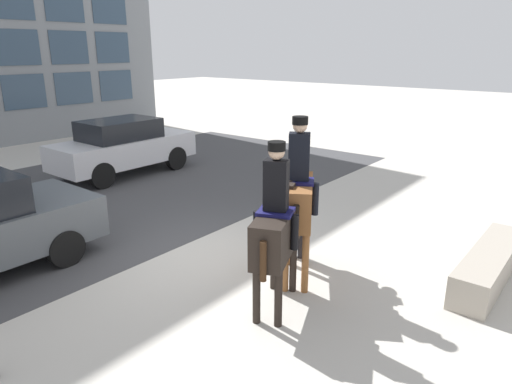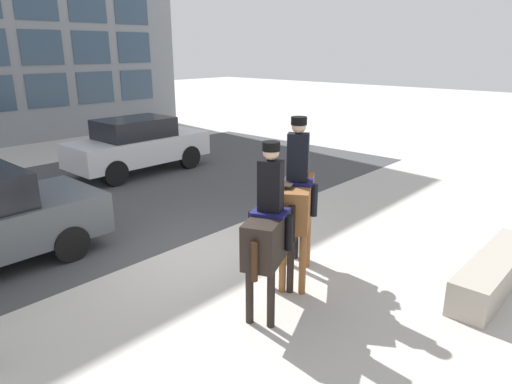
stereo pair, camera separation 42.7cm
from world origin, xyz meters
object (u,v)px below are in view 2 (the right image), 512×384
object	(u,v)px
mounted_horse_lead	(272,227)
mounted_horse_companion	(297,197)
pedestrian_bystander	(300,206)
planter_ledge	(494,272)
street_car_far_lane	(138,145)

from	to	relation	value
mounted_horse_lead	mounted_horse_companion	bearing A→B (deg)	-6.58
pedestrian_bystander	planter_ledge	size ratio (longest dim) A/B	0.63
street_car_far_lane	mounted_horse_companion	bearing A→B (deg)	-105.95
mounted_horse_lead	planter_ledge	xyz separation A→B (m)	(2.79, -2.28, -0.98)
planter_ledge	street_car_far_lane	bearing A→B (deg)	88.02
mounted_horse_companion	planter_ledge	world-z (taller)	mounted_horse_companion
mounted_horse_companion	planter_ledge	size ratio (longest dim) A/B	0.99
mounted_horse_companion	street_car_far_lane	size ratio (longest dim) A/B	0.63
mounted_horse_lead	planter_ledge	world-z (taller)	mounted_horse_lead
mounted_horse_lead	street_car_far_lane	size ratio (longest dim) A/B	0.58
mounted_horse_lead	pedestrian_bystander	xyz separation A→B (m)	(1.54, 0.65, -0.23)
mounted_horse_lead	street_car_far_lane	world-z (taller)	mounted_horse_lead
mounted_horse_lead	planter_ledge	distance (m)	3.74
street_car_far_lane	pedestrian_bystander	bearing A→B (deg)	-102.29
mounted_horse_lead	street_car_far_lane	distance (m)	8.62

